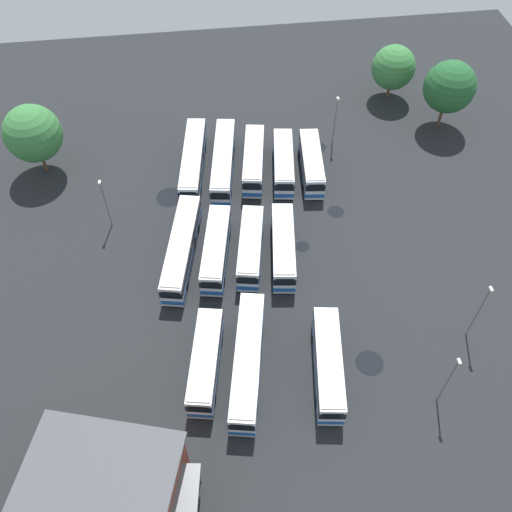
# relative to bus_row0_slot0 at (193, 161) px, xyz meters

# --- Properties ---
(ground_plane) EXTENTS (109.28, 109.28, 0.00)m
(ground_plane) POSITION_rel_bus_row0_slot0_xyz_m (16.51, 5.78, -1.92)
(ground_plane) COLOR black
(bus_row0_slot0) EXTENTS (14.85, 4.60, 3.64)m
(bus_row0_slot0) POSITION_rel_bus_row0_slot0_xyz_m (0.00, 0.00, 0.00)
(bus_row0_slot0) COLOR silver
(bus_row0_slot0) RESTS_ON ground_plane
(bus_row0_slot1) EXTENTS (14.85, 4.77, 3.64)m
(bus_row0_slot1) POSITION_rel_bus_row0_slot0_xyz_m (0.66, 4.06, 0.00)
(bus_row0_slot1) COLOR silver
(bus_row0_slot1) RESTS_ON ground_plane
(bus_row0_slot2) EXTENTS (11.84, 4.46, 3.64)m
(bus_row0_slot2) POSITION_rel_bus_row0_slot0_xyz_m (1.04, 8.17, -0.00)
(bus_row0_slot2) COLOR silver
(bus_row0_slot2) RESTS_ON ground_plane
(bus_row0_slot3) EXTENTS (11.10, 4.06, 3.64)m
(bus_row0_slot3) POSITION_rel_bus_row0_slot0_xyz_m (2.10, 12.13, -0.00)
(bus_row0_slot3) COLOR silver
(bus_row0_slot3) RESTS_ON ground_plane
(bus_row0_slot4) EXTENTS (11.09, 3.68, 3.64)m
(bus_row0_slot4) POSITION_rel_bus_row0_slot0_xyz_m (2.66, 15.90, -0.00)
(bus_row0_slot4) COLOR silver
(bus_row0_slot4) RESTS_ON ground_plane
(bus_row1_slot0) EXTENTS (14.85, 5.58, 3.64)m
(bus_row1_slot0) POSITION_rel_bus_row0_slot0_xyz_m (15.42, -2.30, 0.00)
(bus_row1_slot0) COLOR silver
(bus_row1_slot0) RESTS_ON ground_plane
(bus_row1_slot1) EXTENTS (11.84, 4.70, 3.64)m
(bus_row1_slot1) POSITION_rel_bus_row0_slot0_xyz_m (16.17, 1.72, -0.00)
(bus_row1_slot1) COLOR silver
(bus_row1_slot1) RESTS_ON ground_plane
(bus_row1_slot2) EXTENTS (11.10, 4.57, 3.64)m
(bus_row1_slot2) POSITION_rel_bus_row0_slot0_xyz_m (16.42, 5.81, -0.00)
(bus_row1_slot2) COLOR silver
(bus_row1_slot2) RESTS_ON ground_plane
(bus_row1_slot3) EXTENTS (11.64, 4.08, 3.64)m
(bus_row1_slot3) POSITION_rel_bus_row0_slot0_xyz_m (16.87, 9.67, -0.00)
(bus_row1_slot3) COLOR silver
(bus_row1_slot3) RESTS_ON ground_plane
(bus_row2_slot1) EXTENTS (11.15, 4.59, 3.64)m
(bus_row2_slot1) POSITION_rel_bus_row0_slot0_xyz_m (30.92, -0.63, -0.00)
(bus_row2_slot1) COLOR silver
(bus_row2_slot1) RESTS_ON ground_plane
(bus_row2_slot2) EXTENTS (14.85, 5.42, 3.64)m
(bus_row2_slot2) POSITION_rel_bus_row0_slot0_xyz_m (31.33, 3.62, 0.00)
(bus_row2_slot2) COLOR silver
(bus_row2_slot2) RESTS_ON ground_plane
(bus_row2_slot4) EXTENTS (11.94, 4.28, 3.64)m
(bus_row2_slot4) POSITION_rel_bus_row0_slot0_xyz_m (32.83, 11.66, -0.00)
(bus_row2_slot4) COLOR silver
(bus_row2_slot4) RESTS_ON ground_plane
(depot_building) EXTENTS (11.88, 14.58, 6.78)m
(depot_building) POSITION_rel_bus_row0_slot0_xyz_m (42.32, -9.83, 1.49)
(depot_building) COLOR #99422D
(depot_building) RESTS_ON ground_plane
(lamp_post_near_entrance) EXTENTS (0.56, 0.28, 8.56)m
(lamp_post_near_entrance) POSITION_rel_bus_row0_slot0_xyz_m (30.29, 27.76, 2.78)
(lamp_post_near_entrance) COLOR slate
(lamp_post_near_entrance) RESTS_ON ground_plane
(lamp_post_far_corner) EXTENTS (0.56, 0.28, 7.70)m
(lamp_post_far_corner) POSITION_rel_bus_row0_slot0_xyz_m (-3.50, 20.35, 2.34)
(lamp_post_far_corner) COLOR slate
(lamp_post_far_corner) RESTS_ON ground_plane
(lamp_post_mid_lot) EXTENTS (0.56, 0.28, 7.51)m
(lamp_post_mid_lot) POSITION_rel_bus_row0_slot0_xyz_m (8.76, -11.06, 2.24)
(lamp_post_mid_lot) COLOR slate
(lamp_post_mid_lot) RESTS_ON ground_plane
(lamp_post_by_building) EXTENTS (0.56, 0.28, 8.14)m
(lamp_post_by_building) POSITION_rel_bus_row0_slot0_xyz_m (37.27, 22.03, 2.56)
(lamp_post_by_building) COLOR slate
(lamp_post_by_building) RESTS_ON ground_plane
(tree_south_edge) EXTENTS (6.64, 6.64, 8.52)m
(tree_south_edge) POSITION_rel_bus_row0_slot0_xyz_m (-13.49, 31.52, 3.28)
(tree_south_edge) COLOR brown
(tree_south_edge) RESTS_ON ground_plane
(tree_east_edge) EXTENTS (7.57, 7.57, 10.12)m
(tree_east_edge) POSITION_rel_bus_row0_slot0_xyz_m (-2.97, -20.41, 4.41)
(tree_east_edge) COLOR brown
(tree_east_edge) RESTS_ON ground_plane
(tree_west_edge) EXTENTS (7.35, 7.35, 10.28)m
(tree_west_edge) POSITION_rel_bus_row0_slot0_xyz_m (-5.51, 37.10, 4.68)
(tree_west_edge) COLOR brown
(tree_west_edge) RESTS_ON ground_plane
(puddle_between_rows) EXTENTS (2.20, 2.20, 0.01)m
(puddle_between_rows) POSITION_rel_bus_row0_slot0_xyz_m (10.26, 17.79, -1.92)
(puddle_between_rows) COLOR black
(puddle_between_rows) RESTS_ON ground_plane
(puddle_centre_drain) EXTENTS (1.77, 1.77, 0.01)m
(puddle_centre_drain) POSITION_rel_bus_row0_slot0_xyz_m (15.57, 12.35, -1.92)
(puddle_centre_drain) COLOR black
(puddle_centre_drain) RESTS_ON ground_plane
(puddle_near_shelter) EXTENTS (3.00, 3.00, 0.01)m
(puddle_near_shelter) POSITION_rel_bus_row0_slot0_xyz_m (32.31, 16.41, -1.92)
(puddle_near_shelter) COLOR black
(puddle_near_shelter) RESTS_ON ground_plane
(puddle_back_corner) EXTENTS (3.61, 3.61, 0.01)m
(puddle_back_corner) POSITION_rel_bus_row0_slot0_xyz_m (4.73, -3.61, -1.92)
(puddle_back_corner) COLOR black
(puddle_back_corner) RESTS_ON ground_plane
(puddle_front_lane) EXTENTS (2.85, 2.85, 0.01)m
(puddle_front_lane) POSITION_rel_bus_row0_slot0_xyz_m (-2.82, 17.83, -1.92)
(puddle_front_lane) COLOR black
(puddle_front_lane) RESTS_ON ground_plane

